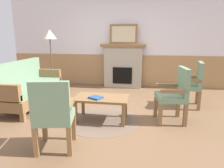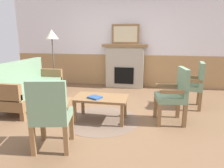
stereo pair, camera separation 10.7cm
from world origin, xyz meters
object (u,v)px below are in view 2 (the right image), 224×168
(fireplace, at_px, (125,66))
(couch, at_px, (31,87))
(book_on_table, at_px, (95,97))
(framed_picture, at_px, (125,34))
(coffee_table, at_px, (101,100))
(armchair_near_fireplace, at_px, (194,83))
(armchair_by_window_left, at_px, (175,93))
(armchair_front_left, at_px, (51,112))
(floor_lamp_by_couch, at_px, (52,38))

(fireplace, bearing_deg, couch, -131.97)
(book_on_table, bearing_deg, couch, 159.12)
(framed_picture, height_order, coffee_table, framed_picture)
(framed_picture, bearing_deg, armchair_near_fireplace, -42.24)
(armchair_by_window_left, bearing_deg, book_on_table, -169.37)
(book_on_table, relative_size, armchair_front_left, 0.22)
(framed_picture, distance_m, armchair_front_left, 3.83)
(armchair_near_fireplace, bearing_deg, couch, -171.61)
(book_on_table, distance_m, floor_lamp_by_couch, 2.76)
(armchair_near_fireplace, height_order, floor_lamp_by_couch, floor_lamp_by_couch)
(framed_picture, relative_size, armchair_by_window_left, 0.82)
(framed_picture, relative_size, coffee_table, 0.83)
(book_on_table, bearing_deg, coffee_table, 51.07)
(armchair_front_left, bearing_deg, armchair_by_window_left, 36.65)
(fireplace, distance_m, armchair_by_window_left, 2.69)
(fireplace, distance_m, armchair_front_left, 3.69)
(framed_picture, bearing_deg, fireplace, -90.00)
(framed_picture, xyz_separation_m, floor_lamp_by_couch, (-1.91, -0.75, -0.11))
(armchair_near_fireplace, xyz_separation_m, floor_lamp_by_couch, (-3.58, 0.76, 0.91))
(armchair_near_fireplace, xyz_separation_m, armchair_front_left, (-2.16, -2.14, 0.00))
(framed_picture, relative_size, couch, 0.44)
(fireplace, xyz_separation_m, book_on_table, (-0.17, -2.66, -0.20))
(armchair_by_window_left, height_order, floor_lamp_by_couch, floor_lamp_by_couch)
(fireplace, relative_size, armchair_near_fireplace, 1.33)
(couch, relative_size, floor_lamp_by_couch, 1.07)
(armchair_by_window_left, xyz_separation_m, armchair_front_left, (-1.68, -1.25, 0.00))
(book_on_table, relative_size, floor_lamp_by_couch, 0.13)
(framed_picture, height_order, floor_lamp_by_couch, framed_picture)
(armchair_near_fireplace, bearing_deg, coffee_table, -149.31)
(fireplace, relative_size, framed_picture, 1.62)
(armchair_front_left, relative_size, floor_lamp_by_couch, 0.58)
(couch, distance_m, armchair_by_window_left, 3.04)
(coffee_table, distance_m, armchair_by_window_left, 1.30)
(fireplace, bearing_deg, book_on_table, -93.75)
(armchair_front_left, bearing_deg, armchair_near_fireplace, 44.74)
(armchair_by_window_left, relative_size, floor_lamp_by_couch, 0.58)
(couch, height_order, armchair_by_window_left, same)
(armchair_near_fireplace, relative_size, floor_lamp_by_couch, 0.58)
(framed_picture, height_order, couch, framed_picture)
(armchair_near_fireplace, distance_m, armchair_by_window_left, 1.01)
(coffee_table, bearing_deg, armchair_by_window_left, 6.97)
(framed_picture, xyz_separation_m, armchair_near_fireplace, (1.67, -1.52, -1.02))
(coffee_table, distance_m, floor_lamp_by_couch, 2.77)
(coffee_table, bearing_deg, armchair_near_fireplace, 30.69)
(armchair_front_left, xyz_separation_m, floor_lamp_by_couch, (-1.42, 2.91, 0.91))
(couch, bearing_deg, framed_picture, 48.03)
(armchair_near_fireplace, bearing_deg, floor_lamp_by_couch, 167.92)
(armchair_near_fireplace, height_order, armchair_front_left, same)
(book_on_table, height_order, armchair_front_left, armchair_front_left)
(fireplace, bearing_deg, armchair_front_left, -97.64)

